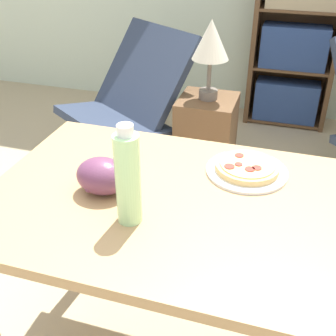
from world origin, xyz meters
TOP-DOWN VIEW (x-y plane):
  - dining_table at (-0.03, 0.07)m, footprint 1.30×0.78m
  - pizza_on_plate at (0.08, 0.28)m, footprint 0.27×0.27m
  - grape_bunch at (-0.33, 0.04)m, footprint 0.16×0.12m
  - drink_bottle at (-0.20, -0.06)m, footprint 0.07×0.07m
  - lounge_chair_near at (-0.83, 1.42)m, footprint 0.93×1.00m
  - bookshelf at (0.15, 2.45)m, footprint 0.63×0.29m
  - side_table at (-0.29, 1.40)m, footprint 0.34×0.34m
  - table_lamp at (-0.29, 1.40)m, footprint 0.21×0.21m

SIDE VIEW (x-z plane):
  - side_table at x=-0.29m, z-range 0.00..0.55m
  - lounge_chair_near at x=-0.83m, z-range -0.15..0.73m
  - bookshelf at x=0.15m, z-range -0.03..1.31m
  - dining_table at x=-0.03m, z-range 0.28..1.04m
  - pizza_on_plate at x=0.08m, z-range 0.76..0.80m
  - grape_bunch at x=-0.33m, z-range 0.77..0.88m
  - table_lamp at x=-0.29m, z-range 0.65..1.10m
  - drink_bottle at x=-0.20m, z-range 0.76..1.05m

